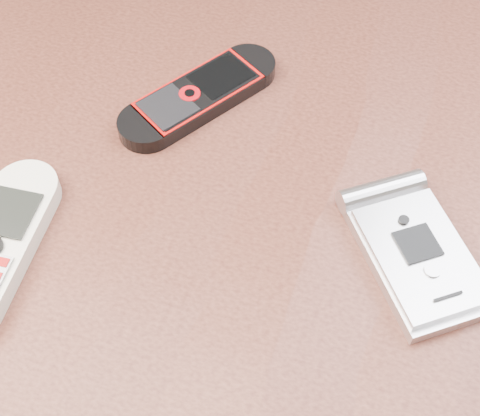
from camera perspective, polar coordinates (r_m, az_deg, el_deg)
table at (r=0.55m, az=-0.50°, el=-6.87°), size 1.20×0.80×0.75m
nokia_black_red at (r=0.53m, az=-3.50°, el=9.59°), size 0.11×0.14×0.01m
motorola_razr at (r=0.45m, az=14.89°, el=-3.81°), size 0.12×0.13×0.02m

